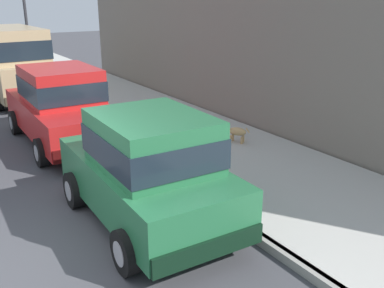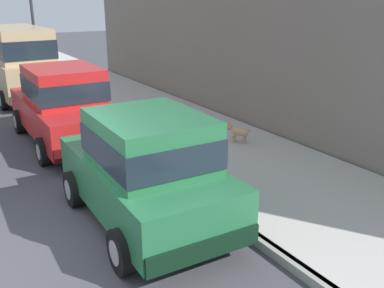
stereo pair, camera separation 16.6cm
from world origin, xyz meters
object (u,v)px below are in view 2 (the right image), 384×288
object	(u,v)px
car_red_sedan	(65,104)
street_lamp	(32,12)
car_green_hatchback	(146,168)
dog_tan	(237,131)
car_tan_van	(19,59)

from	to	relation	value
car_red_sedan	street_lamp	xyz separation A→B (m)	(1.39, 9.08, 1.92)
car_green_hatchback	car_red_sedan	xyz separation A→B (m)	(0.09, 4.89, 0.01)
car_red_sedan	dog_tan	size ratio (longest dim) A/B	6.83
car_red_sedan	car_tan_van	xyz separation A→B (m)	(0.06, 5.87, 0.41)
car_red_sedan	dog_tan	world-z (taller)	car_red_sedan
car_green_hatchback	dog_tan	size ratio (longest dim) A/B	5.68
car_red_sedan	car_tan_van	bearing A→B (deg)	89.38
car_red_sedan	car_tan_van	size ratio (longest dim) A/B	0.93
car_tan_van	street_lamp	distance (m)	3.79
street_lamp	car_tan_van	bearing A→B (deg)	-112.34
street_lamp	dog_tan	bearing A→B (deg)	-80.17
car_green_hatchback	car_red_sedan	world-z (taller)	car_red_sedan
car_green_hatchback	car_red_sedan	size ratio (longest dim) A/B	0.83
car_green_hatchback	dog_tan	bearing A→B (deg)	32.81
car_tan_van	street_lamp	bearing A→B (deg)	67.66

